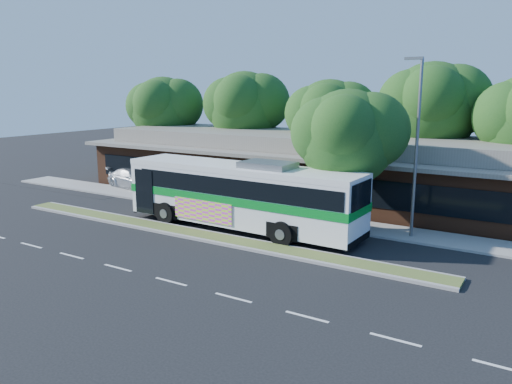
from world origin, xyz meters
TOP-DOWN VIEW (x-y plane):
  - ground at (0.00, 0.00)m, footprint 120.00×120.00m
  - median_strip at (0.00, 0.60)m, footprint 26.00×1.10m
  - sidewalk at (0.00, 6.40)m, footprint 44.00×2.60m
  - parking_lot at (-18.00, 10.00)m, footprint 14.00×12.00m
  - plaza_building at (0.00, 12.99)m, footprint 33.20×11.20m
  - lamp_post at (9.56, 6.00)m, footprint 0.93×0.18m
  - tree_bg_a at (-14.58, 15.14)m, footprint 6.47×5.80m
  - tree_bg_b at (-6.57, 16.14)m, footprint 6.69×6.00m
  - tree_bg_c at (1.40, 15.13)m, footprint 6.24×5.60m
  - tree_bg_d at (8.45, 16.15)m, footprint 6.91×6.20m
  - transit_bus at (1.24, 2.88)m, footprint 13.82×3.48m
  - sedan at (-11.91, 7.99)m, footprint 5.72×3.28m
  - sidewalk_tree at (6.44, 5.77)m, footprint 5.70×5.11m

SIDE VIEW (x-z plane):
  - ground at x=0.00m, z-range 0.00..0.00m
  - parking_lot at x=-18.00m, z-range 0.00..0.01m
  - sidewalk at x=0.00m, z-range 0.00..0.12m
  - median_strip at x=0.00m, z-range 0.00..0.15m
  - sedan at x=-11.91m, z-range 0.00..1.56m
  - plaza_building at x=0.00m, z-range -0.10..4.35m
  - transit_bus at x=1.24m, z-range 0.22..4.07m
  - lamp_post at x=9.56m, z-range 0.37..9.44m
  - sidewalk_tree at x=6.44m, z-range 1.35..8.92m
  - tree_bg_c at x=1.40m, z-range 1.46..9.72m
  - tree_bg_a at x=-14.58m, z-range 1.55..10.18m
  - tree_bg_b at x=-6.57m, z-range 1.64..10.64m
  - tree_bg_d at x=8.45m, z-range 1.73..11.10m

